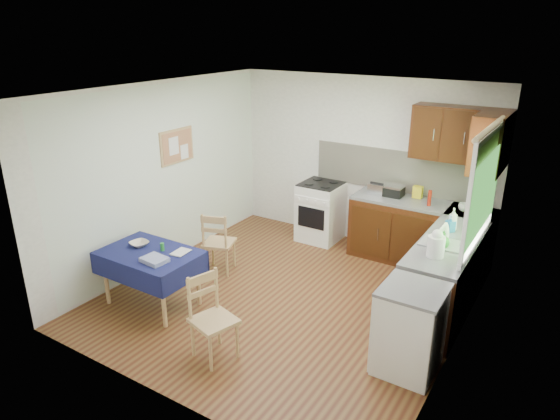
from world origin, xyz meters
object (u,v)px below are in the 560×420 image
Objects in this scene: chair_near at (211,315)px; sandwich_press at (393,191)px; dining_table at (150,260)px; chair_far at (218,241)px; dish_rack at (442,242)px; toaster at (376,189)px; kettle at (436,245)px.

sandwich_press is (0.65, 3.24, 0.51)m from chair_near.
dining_table is 4.28× the size of sandwich_press.
dish_rack is at bearing 170.04° from chair_far.
toaster is (1.67, 2.77, 0.40)m from dining_table.
dining_table is 1.09m from chair_far.
sandwich_press is at bearing 51.11° from dining_table.
chair_near is at bearing -126.06° from dish_rack.
chair_far is 1.95× the size of dish_rack.
dining_table is at bearing -139.56° from toaster.
chair_near reaches higher than chair_far.
sandwich_press is at bearing -154.04° from chair_far.
dining_table is at bearing 88.60° from chair_near.
toaster is at bearing 129.18° from kettle.
chair_near is 2.40m from kettle.
chair_far is 2.89× the size of kettle.
kettle is (2.81, 0.13, 0.57)m from chair_far.
dish_rack reaches higher than dining_table.
chair_far is 0.98× the size of chair_near.
toaster is at bearing -151.29° from chair_far.
sandwich_press is at bearing 133.64° from dish_rack.
dining_table is at bearing -157.94° from kettle.
dish_rack is at bearing 93.37° from kettle.
toaster is at bearing -144.72° from sandwich_press.
dining_table is 3.78× the size of kettle.
sandwich_press is 0.60× the size of dish_rack.
kettle is (0.02, -0.34, 0.11)m from dish_rack.
toaster reaches higher than dining_table.
dish_rack reaches higher than chair_near.
sandwich_press is at bearing 122.77° from kettle.
toaster is (1.52, 1.70, 0.52)m from chair_far.
sandwich_press is (1.75, 1.78, 0.52)m from chair_far.
dining_table is 1.31m from chair_near.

